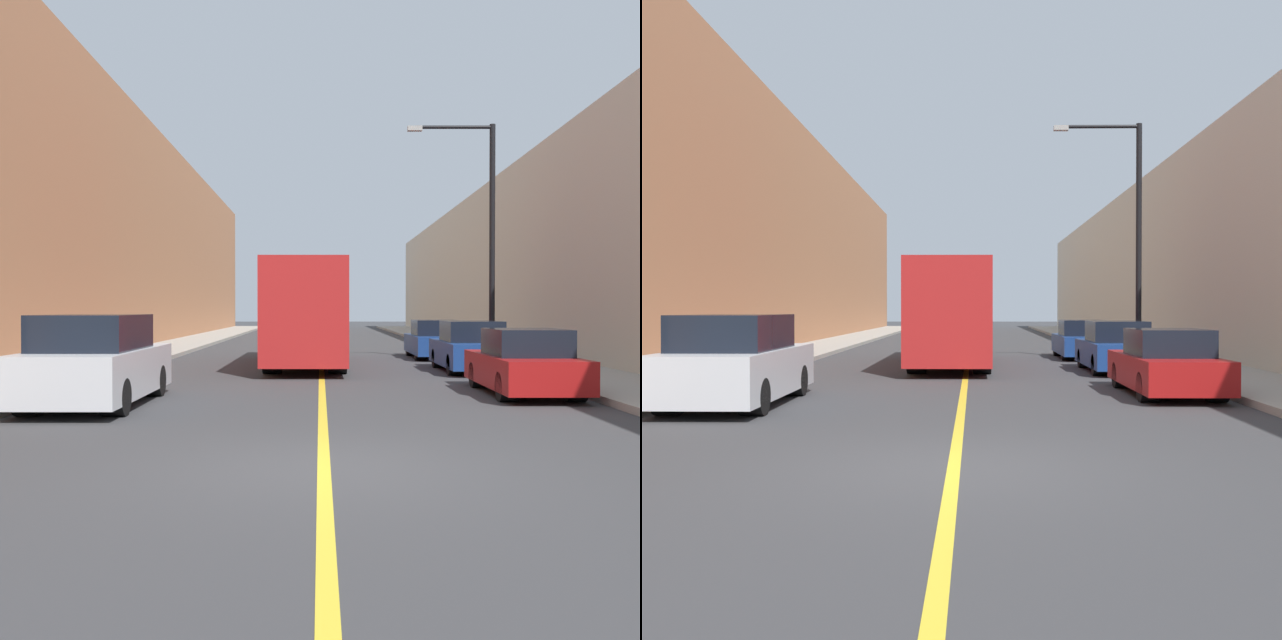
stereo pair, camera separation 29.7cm
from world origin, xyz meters
TOP-DOWN VIEW (x-y plane):
  - ground_plane at (0.00, 0.00)m, footprint 200.00×200.00m
  - sidewalk_left at (-7.09, 30.00)m, footprint 2.92×72.00m
  - sidewalk_right at (7.09, 30.00)m, footprint 2.92×72.00m
  - building_row_left at (-10.55, 30.00)m, footprint 4.00×72.00m
  - building_row_right at (10.55, 30.00)m, footprint 4.00×72.00m
  - road_center_line at (0.00, 30.00)m, footprint 0.16×72.00m
  - bus at (-0.49, 16.07)m, footprint 2.46×10.06m
  - parked_suv_left at (-4.48, 5.79)m, footprint 1.97×4.93m
  - car_right_near at (4.51, 7.72)m, footprint 1.78×4.47m
  - car_right_mid at (4.53, 13.80)m, footprint 1.83×4.59m
  - car_right_far at (4.38, 19.90)m, footprint 1.84×4.47m
  - street_lamp_right at (5.66, 17.00)m, footprint 3.04×0.24m

SIDE VIEW (x-z plane):
  - ground_plane at x=0.00m, z-range 0.00..0.00m
  - road_center_line at x=0.00m, z-range 0.00..0.01m
  - sidewalk_left at x=-7.09m, z-range 0.00..0.15m
  - sidewalk_right at x=7.09m, z-range 0.00..0.15m
  - car_right_near at x=4.51m, z-range -0.07..1.40m
  - car_right_far at x=4.38m, z-range -0.07..1.41m
  - car_right_mid at x=4.53m, z-range -0.08..1.47m
  - parked_suv_left at x=-4.48m, z-range -0.06..1.74m
  - bus at x=-0.49m, z-range 0.11..3.47m
  - building_row_right at x=10.55m, z-range 0.00..8.40m
  - street_lamp_right at x=5.66m, z-range 0.75..8.90m
  - building_row_left at x=-10.55m, z-range 0.00..11.34m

